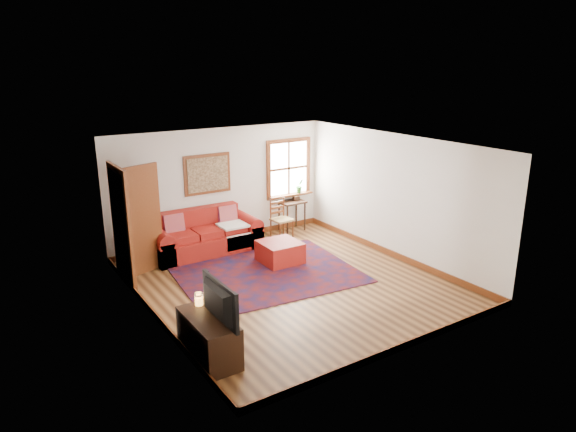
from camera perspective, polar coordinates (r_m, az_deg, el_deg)
ground at (r=9.31m, az=0.20°, el=-7.43°), size 5.50×5.50×0.00m
room_envelope at (r=8.78m, az=0.16°, el=2.48°), size 5.04×5.54×2.52m
window at (r=12.00m, az=0.24°, el=4.69°), size 1.18×0.20×1.38m
doorway at (r=9.62m, az=-16.84°, el=-0.58°), size 0.89×1.08×2.14m
framed_artwork at (r=10.98m, az=-8.93°, el=4.62°), size 1.05×0.07×0.85m
persian_rug at (r=9.71m, az=-2.38°, el=-6.33°), size 3.47×2.89×0.02m
red_leather_sofa at (r=10.84m, az=-9.22°, el=-2.45°), size 2.27×0.94×0.89m
red_ottoman at (r=10.15m, az=-0.90°, el=-4.04°), size 0.76×0.76×0.43m
side_table at (r=12.00m, az=0.45°, el=1.09°), size 0.59×0.44×0.70m
ladder_back_chair at (r=11.45m, az=-0.85°, el=-0.18°), size 0.46×0.44×0.90m
media_cabinet at (r=7.08m, az=-8.80°, el=-13.22°), size 0.49×1.08×0.59m
television at (r=6.70m, az=-8.31°, el=-9.50°), size 0.13×0.95×0.55m
candle_hurricane at (r=7.24m, az=-9.87°, el=-9.16°), size 0.12×0.12×0.18m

